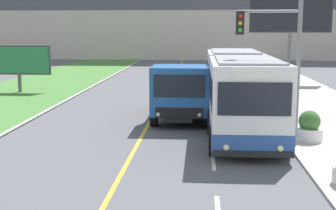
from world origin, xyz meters
name	(u,v)px	position (x,y,z in m)	size (l,w,h in m)	color
city_bus	(239,90)	(3.96, 17.57, 1.61)	(2.70, 11.73, 3.18)	white
dump_truck	(181,93)	(1.43, 18.68, 1.30)	(2.58, 6.92, 2.62)	black
traffic_light_mast	(278,54)	(5.02, 14.17, 3.35)	(2.28, 0.32, 5.23)	slate
billboard_large	(291,17)	(9.10, 34.11, 5.12)	(6.19, 0.24, 6.71)	#59595B
billboard_small	(19,61)	(-9.73, 27.78, 2.10)	(4.30, 0.24, 3.12)	#59595B
planter_round_second	(309,128)	(6.38, 14.93, 0.58)	(1.01, 1.01, 1.15)	silver
planter_round_third	(287,107)	(6.48, 19.88, 0.54)	(0.88, 0.88, 1.05)	silver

